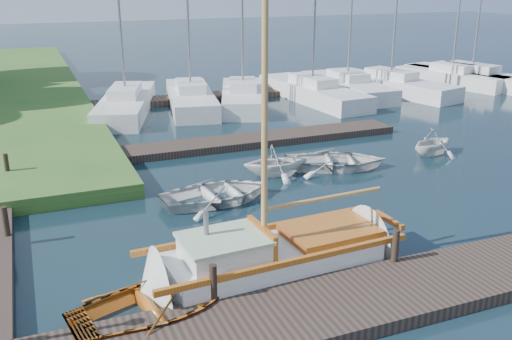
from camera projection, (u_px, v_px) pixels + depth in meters
name	position (u px, v px, depth m)	size (l,w,h in m)	color
ground	(256.00, 207.00, 17.45)	(160.00, 160.00, 0.00)	black
near_dock	(362.00, 300.00, 12.14)	(18.00, 2.20, 0.30)	black
far_dock	(241.00, 142.00, 23.82)	(14.00, 1.60, 0.30)	black
pontoon	(308.00, 89.00, 35.01)	(30.00, 1.60, 0.30)	black
mooring_post_1	(213.00, 283.00, 11.77)	(0.16, 0.16, 0.80)	black
mooring_post_2	(395.00, 246.00, 13.38)	(0.16, 0.16, 0.80)	black
mooring_post_4	(6.00, 221.00, 14.72)	(0.16, 0.16, 0.80)	black
mooring_post_5	(7.00, 165.00, 19.10)	(0.16, 0.16, 0.80)	black
sailboat	(278.00, 259.00, 13.51)	(7.24, 2.33, 9.83)	silver
dinghy	(162.00, 298.00, 11.76)	(2.71, 3.79, 0.78)	maroon
tender_a	(218.00, 190.00, 17.77)	(2.56, 3.59, 0.74)	silver
tender_b	(276.00, 159.00, 20.03)	(2.00, 2.32, 1.22)	silver
tender_c	(336.00, 158.00, 20.88)	(2.63, 3.68, 0.76)	silver
tender_d	(434.00, 140.00, 22.46)	(1.94, 2.25, 1.19)	silver
marina_boat_0	(126.00, 102.00, 29.32)	(4.69, 8.81, 12.02)	silver
marina_boat_1	(191.00, 97.00, 30.59)	(3.67, 8.24, 10.31)	silver
marina_boat_2	(243.00, 95.00, 30.98)	(4.65, 7.89, 12.45)	silver
marina_boat_3	(312.00, 90.00, 32.34)	(2.89, 9.07, 12.12)	silver
marina_boat_4	(347.00, 85.00, 33.86)	(2.40, 8.04, 11.73)	silver
marina_boat_5	(391.00, 84.00, 34.47)	(4.36, 9.10, 10.22)	silver
marina_boat_6	(452.00, 76.00, 36.89)	(4.25, 7.67, 11.04)	silver
marina_boat_7	(472.00, 76.00, 36.91)	(4.31, 9.56, 12.94)	silver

